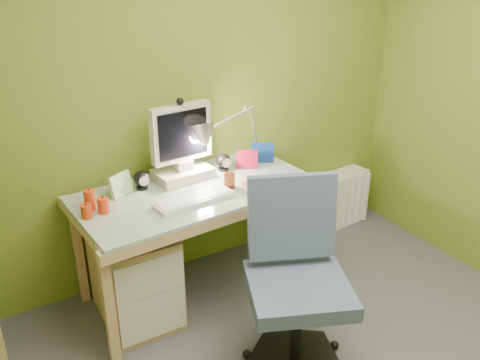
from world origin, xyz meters
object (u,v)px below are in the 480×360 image
radiator (340,198)px  monitor (181,142)px  desk (198,243)px  desk_lamp (246,121)px  task_chair (299,286)px

radiator → monitor: bearing=177.7°
desk → radiator: desk is taller
radiator → desk: bearing=-175.0°
desk_lamp → task_chair: bearing=-94.9°
monitor → desk_lamp: (0.45, 0.00, 0.06)m
desk_lamp → task_chair: 1.16m
desk → task_chair: size_ratio=1.37×
monitor → task_chair: size_ratio=0.47×
desk → task_chair: task_chair is taller
desk_lamp → desk: bearing=-146.7°
task_chair → radiator: bearing=63.8°
task_chair → radiator: task_chair is taller
desk_lamp → radiator: 1.24m
monitor → task_chair: 1.11m
desk → monitor: size_ratio=2.94×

